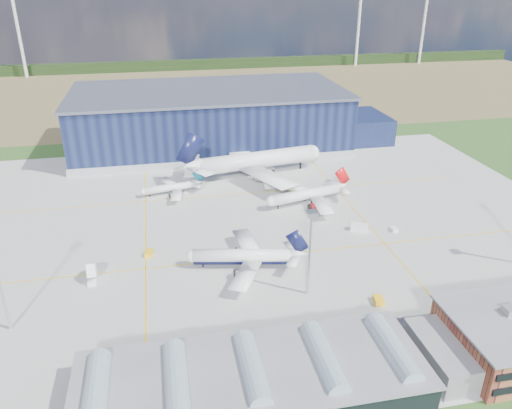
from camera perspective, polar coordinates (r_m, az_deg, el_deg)
name	(u,v)px	position (r m, az deg, el deg)	size (l,w,h in m)	color
ground	(247,241)	(150.99, -1.06, -4.15)	(600.00, 600.00, 0.00)	#2F551F
apron	(241,226)	(159.66, -1.71, -2.43)	(220.00, 160.00, 0.08)	#ABABA6
farmland	(189,90)	(358.27, -7.62, 12.88)	(600.00, 220.00, 0.01)	brown
treeline	(182,65)	(436.09, -8.51, 15.49)	(600.00, 8.00, 8.00)	black
hangar	(215,120)	(234.50, -4.66, 9.56)	(145.00, 62.00, 26.10)	#101738
glass_concourse	(271,378)	(100.10, 1.69, -19.18)	(78.00, 23.00, 8.60)	black
light_mast_center	(310,240)	(120.19, 6.21, -4.04)	(2.60, 2.60, 23.00)	silver
airliner_navy	(242,249)	(135.29, -1.64, -5.15)	(34.22, 33.48, 11.16)	white
airliner_red	(306,189)	(173.18, 5.70, 1.74)	(34.07, 33.32, 11.11)	white
airliner_widebody	(257,152)	(196.38, 0.15, 6.07)	(60.88, 59.55, 19.85)	white
airliner_regional	(170,184)	(183.52, -9.80, 2.32)	(24.35, 23.82, 7.94)	white
gse_tug_a	(149,253)	(146.36, -12.14, -5.46)	(2.04, 3.34, 1.39)	yellow
gse_tug_b	(378,300)	(127.64, 13.82, -10.59)	(2.24, 3.36, 1.46)	yellow
gse_van_a	(359,227)	(159.40, 11.72, -2.58)	(2.32, 5.31, 2.32)	white
gse_cart_a	(394,229)	(162.01, 15.48, -2.75)	(1.81, 2.72, 1.18)	white
gse_tug_c	(346,176)	(200.56, 10.20, 3.24)	(1.78, 2.85, 1.25)	yellow
gse_cart_b	(270,168)	(205.83, 1.66, 4.20)	(1.77, 2.66, 1.15)	white
gse_van_c	(468,312)	(129.81, 23.05, -11.20)	(2.21, 4.61, 2.21)	white
airstair	(92,274)	(138.80, -18.19, -7.53)	(2.21, 5.53, 3.54)	white
car_b	(448,322)	(125.60, 21.07, -12.41)	(1.32, 3.78, 1.24)	#99999E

